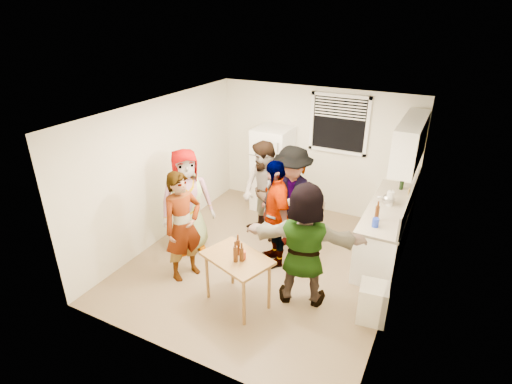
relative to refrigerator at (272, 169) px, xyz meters
The scene contains 23 objects.
room 2.20m from the refrigerator, 68.25° to the right, with size 4.00×4.50×2.50m, color silver, non-canonical shape.
window 1.60m from the refrigerator, 15.38° to the left, with size 1.12×0.10×1.06m, color white, non-canonical shape.
refrigerator is the anchor object (origin of this frame).
counter_lower 2.59m from the refrigerator, 16.59° to the right, with size 0.60×2.20×0.86m, color white.
countertop 2.56m from the refrigerator, 16.59° to the right, with size 0.64×2.22×0.04m, color beige.
backsplash 2.84m from the refrigerator, 14.94° to the right, with size 0.03×2.20×0.36m, color #A6A097.
upper_cabinets 2.85m from the refrigerator, 11.61° to the right, with size 0.34×1.60×0.70m, color white.
kettle 2.49m from the refrigerator, 15.82° to the right, with size 0.24×0.20×0.20m, color silver, non-canonical shape.
paper_towel 2.53m from the refrigerator, 16.26° to the right, with size 0.11×0.11×0.24m, color white.
wine_bottle 2.50m from the refrigerator, ahead, with size 0.07×0.07×0.28m, color black.
beer_bottle_counter 2.70m from the refrigerator, 29.62° to the right, with size 0.06×0.06×0.24m, color #47230C.
blue_cup 2.83m from the refrigerator, 32.79° to the right, with size 0.10×0.10×0.13m, color #1932B8.
picture_frame 2.68m from the refrigerator, ahead, with size 0.02×0.17×0.14m, color tan.
trash_bin 3.63m from the refrigerator, 43.07° to the right, with size 0.37×0.37×0.54m, color silver.
serving_table 3.21m from the refrigerator, 73.86° to the right, with size 0.91×0.61×0.77m, color brown, non-canonical shape.
beer_bottle_table 3.18m from the refrigerator, 72.33° to the right, with size 0.05×0.05×0.21m, color #47230C.
red_cup 3.13m from the refrigerator, 72.27° to the right, with size 0.09×0.09×0.12m, color #9B3416.
guest_grey 2.35m from the refrigerator, 105.49° to the right, with size 0.89×1.81×0.58m, color #9B9B9B.
guest_stripe 2.90m from the refrigerator, 93.75° to the right, with size 0.63×1.73×0.41m, color #141933.
guest_back_left 1.50m from the refrigerator, 71.82° to the right, with size 0.87×1.80×0.68m, color #513829.
guest_back_right 1.75m from the refrigerator, 52.84° to the right, with size 1.18×1.82×0.68m, color #44454A.
guest_black 2.20m from the refrigerator, 63.97° to the right, with size 1.04×1.78×0.43m, color black.
guest_orange 3.09m from the refrigerator, 56.70° to the right, with size 1.68×1.81×0.53m, color #CA7F3C.
Camera 1 is at (2.40, -5.00, 3.82)m, focal length 28.00 mm.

